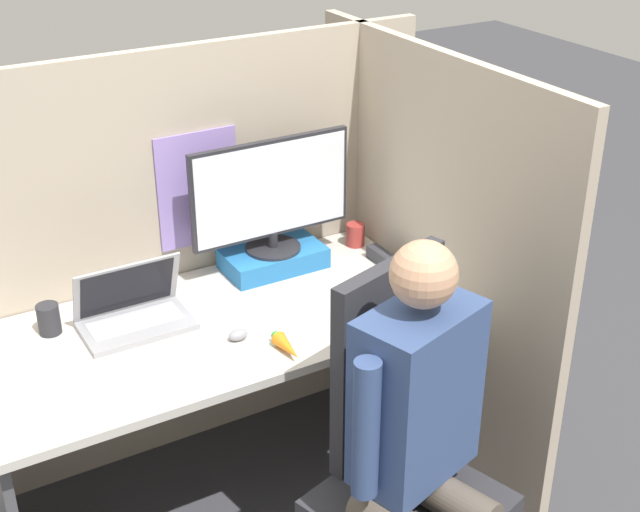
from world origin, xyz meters
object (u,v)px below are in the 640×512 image
object	(u,v)px
monitor	(271,194)
office_chair	(399,453)
pen_cup	(49,319)
coffee_mug	(355,235)
person	(422,437)
paper_box	(273,258)
carrot_toy	(287,347)
laptop	(134,314)
stapler	(383,259)

from	to	relation	value
monitor	office_chair	xyz separation A→B (m)	(-0.07, -0.92, -0.45)
office_chair	pen_cup	world-z (taller)	office_chair
coffee_mug	monitor	bearing A→B (deg)	-179.17
person	paper_box	bearing A→B (deg)	83.49
monitor	pen_cup	xyz separation A→B (m)	(-0.82, -0.04, -0.24)
carrot_toy	monitor	bearing A→B (deg)	67.00
person	coffee_mug	bearing A→B (deg)	66.28
paper_box	laptop	xyz separation A→B (m)	(-0.57, -0.13, 0.01)
stapler	office_chair	size ratio (longest dim) A/B	0.15
paper_box	pen_cup	xyz separation A→B (m)	(-0.82, -0.04, 0.01)
office_chair	carrot_toy	bearing A→B (deg)	110.92
carrot_toy	laptop	bearing A→B (deg)	131.49
laptop	pen_cup	size ratio (longest dim) A/B	3.48
paper_box	pen_cup	distance (m)	0.82
paper_box	person	distance (m)	1.09
person	office_chair	bearing A→B (deg)	73.12
person	monitor	bearing A→B (deg)	83.51
carrot_toy	pen_cup	distance (m)	0.77
person	pen_cup	world-z (taller)	person
paper_box	office_chair	distance (m)	0.95
paper_box	monitor	distance (m)	0.25
office_chair	monitor	bearing A→B (deg)	85.39
person	laptop	bearing A→B (deg)	115.36
person	carrot_toy	bearing A→B (deg)	100.37
laptop	monitor	bearing A→B (deg)	13.41
paper_box	person	size ratio (longest dim) A/B	0.28
stapler	coffee_mug	distance (m)	0.19
laptop	carrot_toy	world-z (taller)	laptop
paper_box	pen_cup	bearing A→B (deg)	-177.19
monitor	pen_cup	world-z (taller)	monitor
stapler	carrot_toy	xyz separation A→B (m)	(-0.58, -0.35, -0.00)
monitor	stapler	size ratio (longest dim) A/B	3.66
carrot_toy	pen_cup	bearing A→B (deg)	140.67
laptop	office_chair	bearing A→B (deg)	-57.66
laptop	person	xyz separation A→B (m)	(0.45, -0.95, -0.02)
carrot_toy	pen_cup	size ratio (longest dim) A/B	1.51
stapler	office_chair	bearing A→B (deg)	-120.22
paper_box	laptop	bearing A→B (deg)	-166.85
person	stapler	bearing A→B (deg)	61.96
monitor	person	size ratio (longest dim) A/B	0.47
stapler	office_chair	distance (m)	0.88
carrot_toy	person	world-z (taller)	person
coffee_mug	pen_cup	bearing A→B (deg)	-177.65
pen_cup	stapler	bearing A→B (deg)	-6.80
stapler	pen_cup	distance (m)	1.19
monitor	person	bearing A→B (deg)	-96.49
paper_box	carrot_toy	distance (m)	0.57
paper_box	stapler	bearing A→B (deg)	-26.82
coffee_mug	laptop	bearing A→B (deg)	-171.32
pen_cup	coffee_mug	bearing A→B (deg)	2.35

